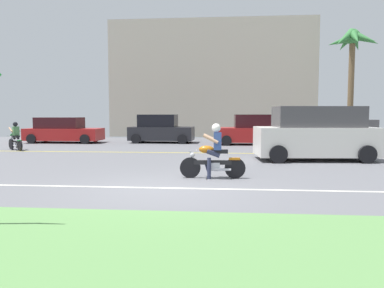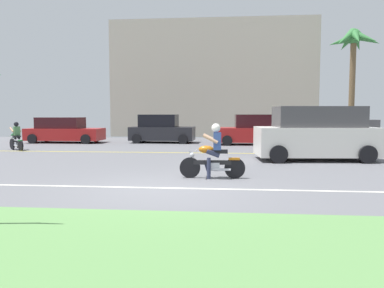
{
  "view_description": "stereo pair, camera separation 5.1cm",
  "coord_description": "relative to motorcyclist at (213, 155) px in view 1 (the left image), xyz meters",
  "views": [
    {
      "loc": [
        1.38,
        -8.49,
        1.75
      ],
      "look_at": [
        0.33,
        3.19,
        0.79
      ],
      "focal_mm": 34.82,
      "sensor_mm": 36.0,
      "label": 1
    },
    {
      "loc": [
        1.43,
        -8.48,
        1.75
      ],
      "look_at": [
        0.33,
        3.19,
        0.79
      ],
      "focal_mm": 34.82,
      "sensor_mm": 36.0,
      "label": 2
    }
  ],
  "objects": [
    {
      "name": "motorcyclist",
      "position": [
        0.0,
        0.0,
        0.0
      ],
      "size": [
        1.78,
        0.58,
        1.48
      ],
      "color": "black",
      "rests_on": "ground"
    },
    {
      "name": "lane_line_far",
      "position": [
        -1.05,
        6.4,
        -0.62
      ],
      "size": [
        50.4,
        0.12,
        0.01
      ],
      "primitive_type": "cube",
      "color": "yellow",
      "rests_on": "ground"
    },
    {
      "name": "parked_car_0",
      "position": [
        -9.39,
        11.51,
        0.08
      ],
      "size": [
        4.45,
        1.93,
        1.52
      ],
      "color": "#AD1E1E",
      "rests_on": "ground"
    },
    {
      "name": "parked_car_1",
      "position": [
        -3.56,
        12.09,
        0.15
      ],
      "size": [
        3.84,
        2.03,
        1.69
      ],
      "color": "#232328",
      "rests_on": "ground"
    },
    {
      "name": "lane_line_near",
      "position": [
        -1.05,
        -1.46,
        -0.62
      ],
      "size": [
        50.4,
        0.12,
        0.01
      ],
      "primitive_type": "cube",
      "color": "silver",
      "rests_on": "ground"
    },
    {
      "name": "palm_tree_0",
      "position": [
        8.31,
        14.78,
        5.34
      ],
      "size": [
        3.16,
        3.28,
        7.1
      ],
      "color": "brown",
      "rests_on": "ground"
    },
    {
      "name": "building_far",
      "position": [
        -0.76,
        19.49,
        3.71
      ],
      "size": [
        15.35,
        4.0,
        8.68
      ],
      "primitive_type": "cube",
      "color": "beige",
      "rests_on": "ground"
    },
    {
      "name": "suv_nearby",
      "position": [
        3.69,
        4.3,
        0.34
      ],
      "size": [
        4.6,
        2.39,
        2.01
      ],
      "color": "white",
      "rests_on": "ground"
    },
    {
      "name": "ground",
      "position": [
        -1.05,
        1.49,
        -0.65
      ],
      "size": [
        56.0,
        30.0,
        0.04
      ],
      "primitive_type": "cube",
      "color": "slate"
    },
    {
      "name": "parked_car_2",
      "position": [
        1.76,
        11.14,
        0.15
      ],
      "size": [
        3.78,
        1.93,
        1.69
      ],
      "color": "#AD1E1E",
      "rests_on": "ground"
    },
    {
      "name": "motorcyclist_distant",
      "position": [
        -9.69,
        6.92,
        -0.06
      ],
      "size": [
        1.29,
        1.1,
        1.35
      ],
      "color": "black",
      "rests_on": "ground"
    },
    {
      "name": "grass_median",
      "position": [
        -1.05,
        -5.61,
        -0.6
      ],
      "size": [
        56.0,
        3.8,
        0.06
      ],
      "primitive_type": "cube",
      "color": "#5B8C4C",
      "rests_on": "ground"
    },
    {
      "name": "parked_car_3",
      "position": [
        7.06,
        11.42,
        0.04
      ],
      "size": [
        4.53,
        2.13,
        1.41
      ],
      "color": "white",
      "rests_on": "ground"
    }
  ]
}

